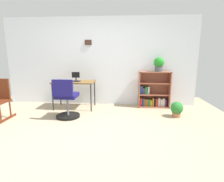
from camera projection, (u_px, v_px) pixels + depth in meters
name	position (u px, v px, depth m)	size (l,w,h in m)	color
ground_plane	(82.00, 137.00, 3.01)	(6.24, 6.24, 0.00)	tan
wall_back	(99.00, 62.00, 4.88)	(5.20, 0.12, 2.36)	silver
desk	(74.00, 83.00, 4.56)	(1.04, 0.61, 0.71)	brown
monitor	(76.00, 77.00, 4.56)	(0.20, 0.15, 0.23)	#262628
keyboard	(74.00, 81.00, 4.48)	(0.33, 0.14, 0.02)	black
office_chair	(66.00, 101.00, 3.85)	(0.52, 0.55, 0.88)	black
bookshelf_low	(153.00, 92.00, 4.73)	(0.81, 0.30, 0.95)	#9D5841
potted_plant_on_shelf	(159.00, 64.00, 4.53)	(0.26, 0.26, 0.36)	#474C51
potted_plant_floor	(177.00, 109.00, 3.96)	(0.28, 0.28, 0.35)	#9E6642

